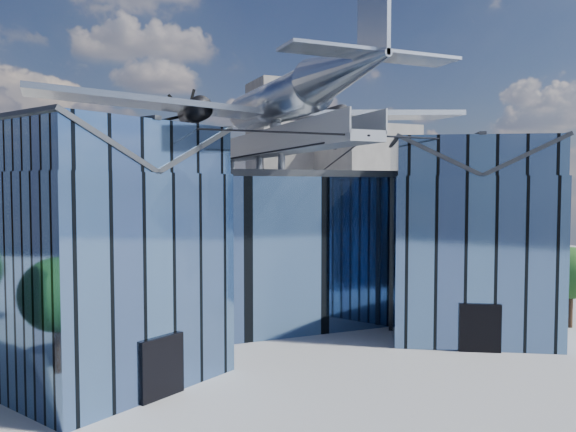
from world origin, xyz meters
name	(u,v)px	position (x,y,z in m)	size (l,w,h in m)	color
ground_plane	(302,347)	(0.00, 0.00, 0.00)	(120.00, 120.00, 0.00)	gray
museum	(265,239)	(0.00, 5.82, 5.54)	(32.88, 24.50, 17.60)	#4C6B9A
bg_towers	(163,179)	(1.45, 50.49, 10.01)	(77.00, 24.50, 26.00)	gray
tree_plaza_e	(571,273)	(17.46, -2.50, 3.46)	(4.21, 4.21, 5.12)	black
tree_side_e	(477,242)	(23.39, 12.75, 3.81)	(4.68, 4.68, 5.63)	black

